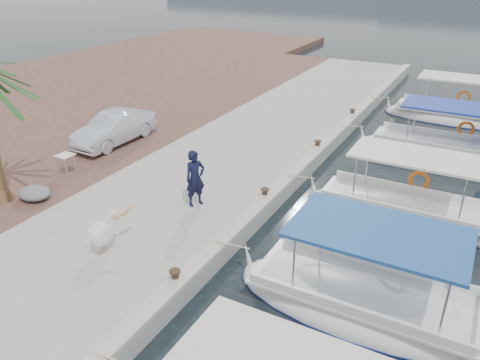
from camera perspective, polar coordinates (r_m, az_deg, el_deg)
name	(u,v)px	position (r m, az deg, el deg)	size (l,w,h in m)	color
ground	(253,235)	(14.31, 1.63, -6.68)	(400.00, 400.00, 0.00)	black
concrete_quay	(244,154)	(19.38, 0.45, 3.17)	(6.00, 40.00, 0.50)	gray
quay_curb	(307,160)	(18.22, 8.20, 2.46)	(0.44, 40.00, 0.12)	#ACA899
cobblestone_strip	(148,134)	(22.02, -11.16, 5.48)	(4.00, 40.00, 0.50)	#4C2E28
land_backing	(4,105)	(29.21, -26.79, 8.17)	(16.00, 60.00, 0.48)	#4C2E28
fishing_caique_b	(362,305)	(11.92, 14.60, -14.49)	(6.38, 2.51, 2.83)	white
fishing_caique_c	(400,215)	(15.96, 18.91, -4.02)	(6.22, 2.09, 2.83)	white
fishing_caique_d	(455,154)	(21.49, 24.71, 2.86)	(7.99, 2.31, 2.83)	white
fishing_caique_e	(452,118)	(26.66, 24.43, 6.90)	(6.83, 2.32, 2.83)	white
mooring_bollards	(265,192)	(15.27, 3.05, -1.50)	(0.28, 20.28, 0.33)	black
pelican	(103,232)	(12.92, -16.34, -6.14)	(0.67, 1.42, 1.10)	tan
fisherman	(195,178)	(14.59, -5.48, 0.20)	(0.67, 0.44, 1.82)	black
parked_car	(114,128)	(20.38, -15.09, 6.11)	(1.37, 3.94, 1.30)	silver
tarp_bundle	(34,193)	(16.59, -23.77, -1.47)	(1.10, 0.90, 0.40)	slate
folding_table	(66,160)	(17.95, -20.48, 2.27)	(0.55, 0.55, 0.73)	silver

